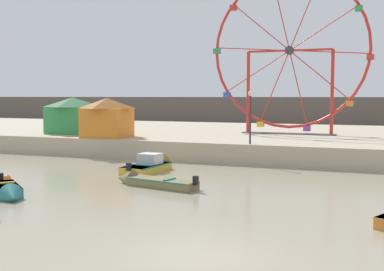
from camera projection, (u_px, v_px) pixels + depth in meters
ground_plane at (203, 254)px, 14.05m from camera, size 240.00×240.00×0.00m
quay_promenade at (324, 141)px, 42.22m from camera, size 110.00×25.12×1.38m
distant_town_skyline at (346, 113)px, 67.03m from camera, size 140.00×3.00×4.40m
motorboat_mustard_yellow at (154, 165)px, 29.87m from camera, size 1.91×4.75×1.60m
motorboat_olive_wood at (150, 181)px, 24.67m from camera, size 5.00×1.97×1.04m
motorboat_teal_painted at (8, 191)px, 22.02m from camera, size 3.47×3.13×1.08m
ferris_wheel_red_frame at (289, 53)px, 40.25m from camera, size 13.12×1.20×13.31m
carnival_booth_orange_canopy at (107, 117)px, 37.52m from camera, size 3.75×3.63×3.01m
carnival_booth_green_kiosk at (73, 115)px, 41.14m from camera, size 4.32×3.18×3.04m
promenade_lamp_near at (250, 109)px, 31.99m from camera, size 0.32×0.32×3.48m
mooring_buoy_orange at (7, 179)px, 25.54m from camera, size 0.44×0.44×0.44m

